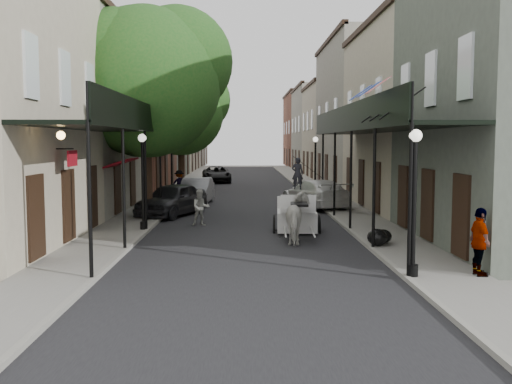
{
  "coord_description": "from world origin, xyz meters",
  "views": [
    {
      "loc": [
        -0.16,
        -16.13,
        3.51
      ],
      "look_at": [
        0.29,
        5.66,
        1.6
      ],
      "focal_mm": 40.0,
      "sensor_mm": 36.0,
      "label": 1
    }
  ],
  "objects_px": {
    "lamppost_right_far": "(315,167)",
    "car_left_mid": "(196,191)",
    "lamppost_left": "(143,180)",
    "car_right_near": "(315,194)",
    "pedestrian_walking": "(201,208)",
    "pedestrian_sidewalk_right": "(480,242)",
    "lamppost_right_near": "(414,200)",
    "tree_far": "(186,109)",
    "tree_near": "(155,76)",
    "car_left_far": "(216,174)",
    "pedestrian_sidewalk_left": "(179,184)",
    "carriage": "(296,202)",
    "car_right_far": "(305,189)",
    "car_left_near": "(172,200)",
    "horse": "(299,218)"
  },
  "relations": [
    {
      "from": "pedestrian_sidewalk_right",
      "to": "car_left_near",
      "type": "height_order",
      "value": "pedestrian_sidewalk_right"
    },
    {
      "from": "lamppost_right_far",
      "to": "car_left_mid",
      "type": "xyz_separation_m",
      "value": [
        -6.98,
        -1.96,
        -1.31
      ]
    },
    {
      "from": "tree_near",
      "to": "pedestrian_sidewalk_right",
      "type": "bearing_deg",
      "value": -50.61
    },
    {
      "from": "lamppost_left",
      "to": "car_right_near",
      "type": "bearing_deg",
      "value": 46.09
    },
    {
      "from": "lamppost_right_near",
      "to": "pedestrian_walking",
      "type": "relative_size",
      "value": 2.42
    },
    {
      "from": "lamppost_right_far",
      "to": "car_right_near",
      "type": "xyz_separation_m",
      "value": [
        -0.5,
        -4.0,
        -1.28
      ]
    },
    {
      "from": "car_left_mid",
      "to": "car_right_far",
      "type": "relative_size",
      "value": 1.24
    },
    {
      "from": "pedestrian_walking",
      "to": "tree_far",
      "type": "bearing_deg",
      "value": 85.84
    },
    {
      "from": "lamppost_right_near",
      "to": "car_right_far",
      "type": "height_order",
      "value": "lamppost_right_near"
    },
    {
      "from": "lamppost_right_far",
      "to": "pedestrian_sidewalk_right",
      "type": "relative_size",
      "value": 2.13
    },
    {
      "from": "lamppost_left",
      "to": "pedestrian_sidewalk_right",
      "type": "relative_size",
      "value": 2.13
    },
    {
      "from": "lamppost_right_far",
      "to": "carriage",
      "type": "distance_m",
      "value": 11.93
    },
    {
      "from": "lamppost_right_far",
      "to": "car_left_mid",
      "type": "bearing_deg",
      "value": -164.32
    },
    {
      "from": "lamppost_left",
      "to": "pedestrian_sidewalk_right",
      "type": "bearing_deg",
      "value": -38.94
    },
    {
      "from": "lamppost_right_near",
      "to": "horse",
      "type": "xyz_separation_m",
      "value": [
        -2.34,
        5.56,
        -1.16
      ]
    },
    {
      "from": "pedestrian_walking",
      "to": "car_left_mid",
      "type": "xyz_separation_m",
      "value": [
        -0.88,
        8.36,
        -0.02
      ]
    },
    {
      "from": "tree_near",
      "to": "car_left_far",
      "type": "distance_m",
      "value": 24.19
    },
    {
      "from": "pedestrian_walking",
      "to": "car_right_near",
      "type": "distance_m",
      "value": 8.44
    },
    {
      "from": "pedestrian_walking",
      "to": "car_right_far",
      "type": "distance_m",
      "value": 12.69
    },
    {
      "from": "tree_far",
      "to": "pedestrian_walking",
      "type": "relative_size",
      "value": 5.61
    },
    {
      "from": "tree_far",
      "to": "car_left_mid",
      "type": "height_order",
      "value": "tree_far"
    },
    {
      "from": "lamppost_right_near",
      "to": "lamppost_left",
      "type": "bearing_deg",
      "value": 135.71
    },
    {
      "from": "car_right_near",
      "to": "car_right_far",
      "type": "height_order",
      "value": "car_right_near"
    },
    {
      "from": "car_left_near",
      "to": "car_right_near",
      "type": "distance_m",
      "value": 7.84
    },
    {
      "from": "lamppost_right_near",
      "to": "lamppost_right_far",
      "type": "bearing_deg",
      "value": 90.0
    },
    {
      "from": "car_right_near",
      "to": "carriage",
      "type": "bearing_deg",
      "value": 59.83
    },
    {
      "from": "lamppost_right_near",
      "to": "car_left_far",
      "type": "relative_size",
      "value": 0.73
    },
    {
      "from": "lamppost_right_near",
      "to": "car_right_near",
      "type": "height_order",
      "value": "lamppost_right_near"
    },
    {
      "from": "horse",
      "to": "pedestrian_sidewalk_left",
      "type": "distance_m",
      "value": 16.7
    },
    {
      "from": "car_left_mid",
      "to": "lamppost_right_far",
      "type": "bearing_deg",
      "value": 18.77
    },
    {
      "from": "lamppost_left",
      "to": "car_left_far",
      "type": "distance_m",
      "value": 27.69
    },
    {
      "from": "tree_far",
      "to": "carriage",
      "type": "relative_size",
      "value": 2.91
    },
    {
      "from": "lamppost_left",
      "to": "lamppost_right_far",
      "type": "bearing_deg",
      "value": 55.65
    },
    {
      "from": "pedestrian_sidewalk_left",
      "to": "car_left_mid",
      "type": "xyz_separation_m",
      "value": [
        1.32,
        -3.11,
        -0.21
      ]
    },
    {
      "from": "tree_near",
      "to": "car_left_far",
      "type": "relative_size",
      "value": 1.89
    },
    {
      "from": "pedestrian_sidewalk_right",
      "to": "lamppost_right_near",
      "type": "bearing_deg",
      "value": 89.56
    },
    {
      "from": "pedestrian_walking",
      "to": "car_right_near",
      "type": "height_order",
      "value": "pedestrian_walking"
    },
    {
      "from": "lamppost_left",
      "to": "lamppost_right_far",
      "type": "xyz_separation_m",
      "value": [
        8.2,
        12.0,
        0.0
      ]
    },
    {
      "from": "lamppost_right_near",
      "to": "lamppost_left",
      "type": "height_order",
      "value": "same"
    },
    {
      "from": "tree_near",
      "to": "carriage",
      "type": "relative_size",
      "value": 3.25
    },
    {
      "from": "pedestrian_sidewalk_left",
      "to": "car_right_near",
      "type": "relative_size",
      "value": 0.31
    },
    {
      "from": "lamppost_right_near",
      "to": "car_left_far",
      "type": "distance_m",
      "value": 36.27
    },
    {
      "from": "lamppost_right_far",
      "to": "pedestrian_sidewalk_left",
      "type": "bearing_deg",
      "value": 172.08
    },
    {
      "from": "car_right_near",
      "to": "car_left_mid",
      "type": "bearing_deg",
      "value": -35.19
    },
    {
      "from": "pedestrian_sidewalk_left",
      "to": "car_left_mid",
      "type": "bearing_deg",
      "value": 93.58
    },
    {
      "from": "tree_near",
      "to": "car_left_near",
      "type": "bearing_deg",
      "value": 50.28
    },
    {
      "from": "tree_near",
      "to": "pedestrian_sidewalk_left",
      "type": "xyz_separation_m",
      "value": [
        -0.0,
        8.98,
        -5.54
      ]
    },
    {
      "from": "car_left_far",
      "to": "lamppost_right_far",
      "type": "bearing_deg",
      "value": -72.44
    },
    {
      "from": "car_right_far",
      "to": "car_left_mid",
      "type": "bearing_deg",
      "value": 31.05
    },
    {
      "from": "tree_near",
      "to": "car_left_far",
      "type": "height_order",
      "value": "tree_near"
    }
  ]
}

